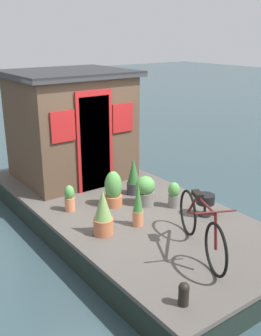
{
  "coord_description": "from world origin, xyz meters",
  "views": [
    {
      "loc": [
        -4.94,
        3.46,
        3.2
      ],
      "look_at": [
        -0.2,
        0.0,
        1.17
      ],
      "focal_mm": 42.04,
      "sensor_mm": 36.0,
      "label": 1
    }
  ],
  "objects_px": {
    "potted_plant_mint": "(113,190)",
    "potted_plant_basil": "(138,205)",
    "potted_plant_rosemary": "(174,194)",
    "potted_plant_fern": "(134,177)",
    "potted_plant_succulent": "(70,198)",
    "potted_plant_sage": "(103,213)",
    "potted_plant_geranium": "(145,190)",
    "bicycle": "(201,227)",
    "houseboat_cabin": "(71,125)",
    "mooring_bollard": "(184,293)",
    "charcoal_grill": "(205,200)"
  },
  "relations": [
    {
      "from": "potted_plant_mint",
      "to": "potted_plant_basil",
      "type": "bearing_deg",
      "value": 172.93
    },
    {
      "from": "potted_plant_rosemary",
      "to": "potted_plant_fern",
      "type": "relative_size",
      "value": 0.64
    },
    {
      "from": "potted_plant_succulent",
      "to": "potted_plant_sage",
      "type": "distance_m",
      "value": 0.98
    },
    {
      "from": "potted_plant_geranium",
      "to": "potted_plant_fern",
      "type": "relative_size",
      "value": 0.75
    },
    {
      "from": "potted_plant_sage",
      "to": "potted_plant_fern",
      "type": "bearing_deg",
      "value": -52.56
    },
    {
      "from": "potted_plant_rosemary",
      "to": "potted_plant_sage",
      "type": "xyz_separation_m",
      "value": [
        -0.1,
        1.43,
        0.1
      ]
    },
    {
      "from": "potted_plant_rosemary",
      "to": "bicycle",
      "type": "bearing_deg",
      "value": 151.65
    },
    {
      "from": "bicycle",
      "to": "potted_plant_geranium",
      "type": "xyz_separation_m",
      "value": [
        1.6,
        -0.36,
        -0.11
      ]
    },
    {
      "from": "potted_plant_sage",
      "to": "potted_plant_basil",
      "type": "height_order",
      "value": "potted_plant_basil"
    },
    {
      "from": "potted_plant_basil",
      "to": "houseboat_cabin",
      "type": "bearing_deg",
      "value": -5.97
    },
    {
      "from": "potted_plant_mint",
      "to": "potted_plant_geranium",
      "type": "xyz_separation_m",
      "value": [
        -0.27,
        -0.46,
        -0.03
      ]
    },
    {
      "from": "bicycle",
      "to": "potted_plant_geranium",
      "type": "bearing_deg",
      "value": -12.52
    },
    {
      "from": "potted_plant_sage",
      "to": "mooring_bollard",
      "type": "bearing_deg",
      "value": 175.24
    },
    {
      "from": "potted_plant_geranium",
      "to": "mooring_bollard",
      "type": "relative_size",
      "value": 1.84
    },
    {
      "from": "potted_plant_geranium",
      "to": "potted_plant_fern",
      "type": "height_order",
      "value": "potted_plant_fern"
    },
    {
      "from": "potted_plant_fern",
      "to": "charcoal_grill",
      "type": "xyz_separation_m",
      "value": [
        -1.37,
        -0.38,
        -0.06
      ]
    },
    {
      "from": "potted_plant_rosemary",
      "to": "mooring_bollard",
      "type": "xyz_separation_m",
      "value": [
        -1.91,
        1.58,
        -0.07
      ]
    },
    {
      "from": "potted_plant_geranium",
      "to": "potted_plant_sage",
      "type": "bearing_deg",
      "value": 112.18
    },
    {
      "from": "potted_plant_mint",
      "to": "potted_plant_rosemary",
      "type": "height_order",
      "value": "potted_plant_mint"
    },
    {
      "from": "bicycle",
      "to": "potted_plant_geranium",
      "type": "distance_m",
      "value": 1.64
    },
    {
      "from": "potted_plant_sage",
      "to": "potted_plant_basil",
      "type": "bearing_deg",
      "value": -97.96
    },
    {
      "from": "houseboat_cabin",
      "to": "potted_plant_geranium",
      "type": "bearing_deg",
      "value": -171.37
    },
    {
      "from": "potted_plant_fern",
      "to": "potted_plant_sage",
      "type": "relative_size",
      "value": 0.97
    },
    {
      "from": "houseboat_cabin",
      "to": "potted_plant_fern",
      "type": "bearing_deg",
      "value": -164.24
    },
    {
      "from": "potted_plant_rosemary",
      "to": "potted_plant_fern",
      "type": "bearing_deg",
      "value": 13.6
    },
    {
      "from": "potted_plant_basil",
      "to": "potted_plant_mint",
      "type": "bearing_deg",
      "value": -7.07
    },
    {
      "from": "houseboat_cabin",
      "to": "potted_plant_mint",
      "type": "height_order",
      "value": "houseboat_cabin"
    },
    {
      "from": "potted_plant_mint",
      "to": "potted_plant_basil",
      "type": "distance_m",
      "value": 0.81
    },
    {
      "from": "potted_plant_geranium",
      "to": "bicycle",
      "type": "bearing_deg",
      "value": 167.48
    },
    {
      "from": "potted_plant_rosemary",
      "to": "potted_plant_sage",
      "type": "relative_size",
      "value": 0.63
    },
    {
      "from": "potted_plant_geranium",
      "to": "charcoal_grill",
      "type": "distance_m",
      "value": 1.01
    },
    {
      "from": "potted_plant_fern",
      "to": "potted_plant_rosemary",
      "type": "bearing_deg",
      "value": -166.4
    },
    {
      "from": "potted_plant_fern",
      "to": "charcoal_grill",
      "type": "height_order",
      "value": "potted_plant_fern"
    },
    {
      "from": "potted_plant_succulent",
      "to": "potted_plant_basil",
      "type": "height_order",
      "value": "potted_plant_basil"
    },
    {
      "from": "houseboat_cabin",
      "to": "potted_plant_geranium",
      "type": "height_order",
      "value": "houseboat_cabin"
    },
    {
      "from": "potted_plant_succulent",
      "to": "potted_plant_fern",
      "type": "height_order",
      "value": "potted_plant_fern"
    },
    {
      "from": "bicycle",
      "to": "potted_plant_mint",
      "type": "bearing_deg",
      "value": 3.11
    },
    {
      "from": "potted_plant_geranium",
      "to": "potted_plant_rosemary",
      "type": "bearing_deg",
      "value": -137.52
    },
    {
      "from": "potted_plant_mint",
      "to": "charcoal_grill",
      "type": "xyz_separation_m",
      "value": [
        -1.15,
        -0.95,
        -0.02
      ]
    },
    {
      "from": "potted_plant_fern",
      "to": "houseboat_cabin",
      "type": "bearing_deg",
      "value": 15.76
    },
    {
      "from": "houseboat_cabin",
      "to": "potted_plant_geranium",
      "type": "relative_size",
      "value": 4.47
    },
    {
      "from": "bicycle",
      "to": "potted_plant_fern",
      "type": "height_order",
      "value": "bicycle"
    },
    {
      "from": "potted_plant_sage",
      "to": "mooring_bollard",
      "type": "xyz_separation_m",
      "value": [
        -1.81,
        0.15,
        -0.18
      ]
    },
    {
      "from": "potted_plant_fern",
      "to": "charcoal_grill",
      "type": "distance_m",
      "value": 1.42
    },
    {
      "from": "potted_plant_rosemary",
      "to": "potted_plant_geranium",
      "type": "distance_m",
      "value": 0.47
    },
    {
      "from": "potted_plant_mint",
      "to": "potted_plant_rosemary",
      "type": "bearing_deg",
      "value": -128.6
    },
    {
      "from": "charcoal_grill",
      "to": "mooring_bollard",
      "type": "bearing_deg",
      "value": 128.11
    },
    {
      "from": "houseboat_cabin",
      "to": "mooring_bollard",
      "type": "bearing_deg",
      "value": 167.08
    },
    {
      "from": "bicycle",
      "to": "potted_plant_fern",
      "type": "distance_m",
      "value": 2.14
    },
    {
      "from": "charcoal_grill",
      "to": "houseboat_cabin",
      "type": "bearing_deg",
      "value": 15.65
    }
  ]
}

